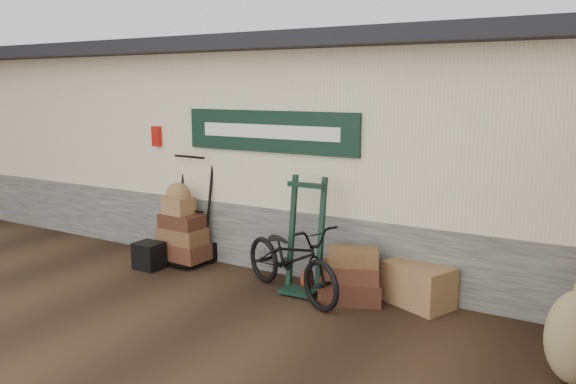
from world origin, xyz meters
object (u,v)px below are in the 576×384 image
object	(u,v)px
wicker_hamper	(419,285)
bicycle	(291,254)
suitcase_stack	(350,275)
green_barrow	(305,235)
black_trunk	(149,256)
porter_trolley	(191,202)

from	to	relation	value
wicker_hamper	bicycle	bearing A→B (deg)	-161.07
suitcase_stack	bicycle	world-z (taller)	bicycle
suitcase_stack	bicycle	size ratio (longest dim) A/B	0.41
green_barrow	black_trunk	xyz separation A→B (m)	(-2.32, -0.32, -0.53)
wicker_hamper	black_trunk	bearing A→B (deg)	-170.74
wicker_hamper	black_trunk	xyz separation A→B (m)	(-3.70, -0.60, -0.06)
porter_trolley	wicker_hamper	size ratio (longest dim) A/B	2.34
suitcase_stack	black_trunk	bearing A→B (deg)	-174.19
green_barrow	suitcase_stack	world-z (taller)	green_barrow
wicker_hamper	black_trunk	distance (m)	3.75
suitcase_stack	black_trunk	world-z (taller)	suitcase_stack
porter_trolley	suitcase_stack	bearing A→B (deg)	-3.43
suitcase_stack	bicycle	bearing A→B (deg)	-164.56
green_barrow	wicker_hamper	bearing A→B (deg)	8.95
green_barrow	bicycle	xyz separation A→B (m)	(-0.07, -0.21, -0.20)
porter_trolley	wicker_hamper	world-z (taller)	porter_trolley
porter_trolley	black_trunk	distance (m)	0.96
wicker_hamper	bicycle	size ratio (longest dim) A/B	0.42
green_barrow	suitcase_stack	xyz separation A→B (m)	(0.63, -0.02, -0.40)
porter_trolley	black_trunk	world-z (taller)	porter_trolley
porter_trolley	bicycle	world-z (taller)	porter_trolley
green_barrow	black_trunk	size ratio (longest dim) A/B	3.83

